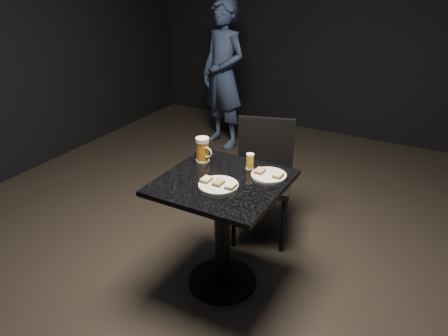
{
  "coord_description": "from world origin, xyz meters",
  "views": [
    {
      "loc": [
        1.1,
        -1.95,
        1.91
      ],
      "look_at": [
        0.0,
        0.02,
        0.82
      ],
      "focal_mm": 35.0,
      "sensor_mm": 36.0,
      "label": 1
    }
  ],
  "objects_px": {
    "patron": "(223,75)",
    "table": "(222,216)",
    "beer_mug": "(203,150)",
    "beer_tumbler": "(250,161)",
    "chair": "(263,172)",
    "plate_small": "(269,175)",
    "plate_large": "(218,185)"
  },
  "relations": [
    {
      "from": "beer_mug",
      "to": "chair",
      "type": "xyz_separation_m",
      "value": [
        0.19,
        0.51,
        -0.33
      ]
    },
    {
      "from": "chair",
      "to": "plate_small",
      "type": "bearing_deg",
      "value": -63.21
    },
    {
      "from": "table",
      "to": "beer_mug",
      "type": "bearing_deg",
      "value": 144.47
    },
    {
      "from": "beer_mug",
      "to": "beer_tumbler",
      "type": "distance_m",
      "value": 0.31
    },
    {
      "from": "plate_large",
      "to": "patron",
      "type": "xyz_separation_m",
      "value": [
        -1.17,
        2.14,
        0.02
      ]
    },
    {
      "from": "plate_small",
      "to": "beer_mug",
      "type": "height_order",
      "value": "beer_mug"
    },
    {
      "from": "table",
      "to": "chair",
      "type": "bearing_deg",
      "value": 93.35
    },
    {
      "from": "plate_large",
      "to": "beer_tumbler",
      "type": "distance_m",
      "value": 0.3
    },
    {
      "from": "beer_mug",
      "to": "chair",
      "type": "relative_size",
      "value": 0.18
    },
    {
      "from": "plate_large",
      "to": "beer_mug",
      "type": "height_order",
      "value": "beer_mug"
    },
    {
      "from": "patron",
      "to": "beer_mug",
      "type": "relative_size",
      "value": 9.84
    },
    {
      "from": "beer_mug",
      "to": "chair",
      "type": "bearing_deg",
      "value": 69.28
    },
    {
      "from": "beer_tumbler",
      "to": "plate_large",
      "type": "bearing_deg",
      "value": -100.27
    },
    {
      "from": "patron",
      "to": "plate_small",
      "type": "bearing_deg",
      "value": -35.4
    },
    {
      "from": "beer_mug",
      "to": "beer_tumbler",
      "type": "bearing_deg",
      "value": 9.3
    },
    {
      "from": "plate_large",
      "to": "beer_mug",
      "type": "distance_m",
      "value": 0.36
    },
    {
      "from": "plate_small",
      "to": "beer_mug",
      "type": "relative_size",
      "value": 1.32
    },
    {
      "from": "plate_large",
      "to": "beer_mug",
      "type": "relative_size",
      "value": 1.43
    },
    {
      "from": "plate_large",
      "to": "beer_tumbler",
      "type": "xyz_separation_m",
      "value": [
        0.05,
        0.29,
        0.04
      ]
    },
    {
      "from": "beer_mug",
      "to": "beer_tumbler",
      "type": "xyz_separation_m",
      "value": [
        0.3,
        0.05,
        -0.03
      ]
    },
    {
      "from": "patron",
      "to": "table",
      "type": "relative_size",
      "value": 2.07
    },
    {
      "from": "table",
      "to": "chair",
      "type": "relative_size",
      "value": 0.86
    },
    {
      "from": "plate_small",
      "to": "table",
      "type": "height_order",
      "value": "plate_small"
    },
    {
      "from": "plate_large",
      "to": "table",
      "type": "height_order",
      "value": "plate_large"
    },
    {
      "from": "patron",
      "to": "table",
      "type": "distance_m",
      "value": 2.38
    },
    {
      "from": "plate_small",
      "to": "beer_tumbler",
      "type": "relative_size",
      "value": 2.13
    },
    {
      "from": "plate_large",
      "to": "plate_small",
      "type": "height_order",
      "value": "same"
    },
    {
      "from": "beer_tumbler",
      "to": "chair",
      "type": "height_order",
      "value": "chair"
    },
    {
      "from": "beer_mug",
      "to": "plate_large",
      "type": "bearing_deg",
      "value": -44.09
    },
    {
      "from": "plate_large",
      "to": "patron",
      "type": "height_order",
      "value": "patron"
    },
    {
      "from": "plate_large",
      "to": "beer_mug",
      "type": "xyz_separation_m",
      "value": [
        -0.25,
        0.24,
        0.07
      ]
    },
    {
      "from": "beer_tumbler",
      "to": "chair",
      "type": "bearing_deg",
      "value": 103.42
    }
  ]
}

